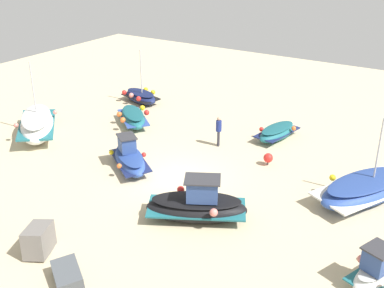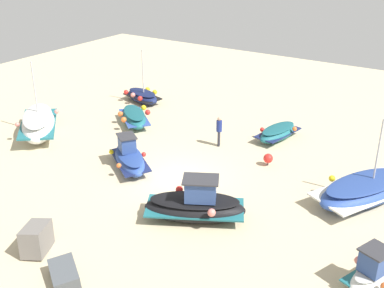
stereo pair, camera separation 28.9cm
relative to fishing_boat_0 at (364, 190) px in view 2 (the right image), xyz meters
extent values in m
plane|color=beige|center=(8.26, 2.68, -0.57)|extent=(51.85, 51.85, 0.00)
ellipsoid|color=#2D4C9E|center=(0.00, 0.00, -0.05)|extent=(4.05, 5.46, 1.06)
cube|color=white|center=(0.00, 0.00, 0.00)|extent=(4.02, 5.31, 0.12)
ellipsoid|color=navy|center=(0.00, 0.00, 0.38)|extent=(3.56, 4.80, 0.19)
cylinder|color=#B7B7BC|center=(-0.21, -0.43, 1.87)|extent=(0.08, 0.08, 2.82)
sphere|color=yellow|center=(1.40, 0.31, 0.30)|extent=(0.29, 0.29, 0.29)
ellipsoid|color=white|center=(18.13, 2.74, 0.08)|extent=(4.97, 4.93, 1.39)
cube|color=#1E6670|center=(18.13, 2.74, 0.15)|extent=(4.84, 4.80, 0.20)
ellipsoid|color=beige|center=(18.13, 2.74, 0.63)|extent=(4.34, 4.30, 0.29)
cylinder|color=#B7B7BC|center=(18.46, 2.43, 2.25)|extent=(0.08, 0.08, 3.03)
sphere|color=#EA7F75|center=(18.04, 1.38, 0.49)|extent=(0.26, 0.26, 0.26)
sphere|color=#EA7F75|center=(18.22, 4.10, 0.52)|extent=(0.26, 0.26, 0.26)
ellipsoid|color=white|center=(-1.99, 5.05, -0.22)|extent=(2.21, 3.47, 0.70)
cube|color=#1E6670|center=(-1.99, 5.05, -0.18)|extent=(2.21, 3.36, 0.06)
ellipsoid|color=beige|center=(-1.99, 5.05, 0.07)|extent=(1.95, 3.05, 0.11)
cube|color=#2D4784|center=(-1.77, 5.63, 0.53)|extent=(1.00, 1.05, 0.79)
cube|color=#333338|center=(-1.77, 5.63, 0.95)|extent=(1.16, 1.22, 0.06)
sphere|color=yellow|center=(-1.53, 4.38, 0.00)|extent=(0.29, 0.29, 0.29)
sphere|color=#EA7F75|center=(-1.20, 5.25, 0.06)|extent=(0.29, 0.29, 0.29)
ellipsoid|color=#1E6670|center=(6.08, -4.39, -0.20)|extent=(1.76, 3.32, 0.76)
cube|color=navy|center=(6.08, -4.39, -0.16)|extent=(1.78, 3.20, 0.08)
ellipsoid|color=#1A565F|center=(6.08, -4.39, 0.11)|extent=(1.54, 2.92, 0.14)
sphere|color=orange|center=(5.26, -4.81, 0.11)|extent=(0.27, 0.27, 0.27)
sphere|color=red|center=(6.89, -3.97, -0.01)|extent=(0.27, 0.27, 0.27)
ellipsoid|color=black|center=(5.52, 5.32, -0.09)|extent=(4.49, 3.43, 1.08)
cube|color=#1E6670|center=(5.52, 5.32, -0.04)|extent=(4.34, 3.34, 0.20)
ellipsoid|color=black|center=(5.52, 5.32, 0.32)|extent=(3.93, 2.97, 0.26)
cube|color=#2D4784|center=(5.30, 5.21, 0.84)|extent=(1.56, 1.42, 0.88)
cube|color=#333338|center=(5.30, 5.21, 1.31)|extent=(1.80, 1.65, 0.06)
sphere|color=red|center=(6.60, 4.88, 0.28)|extent=(0.33, 0.33, 0.33)
sphere|color=#EA7F75|center=(4.44, 5.77, 0.33)|extent=(0.33, 0.33, 0.33)
ellipsoid|color=#2D4C9E|center=(10.85, 3.16, -0.17)|extent=(3.63, 3.13, 0.89)
cube|color=navy|center=(10.85, 3.16, -0.13)|extent=(3.52, 3.04, 0.17)
ellipsoid|color=navy|center=(10.85, 3.16, 0.16)|extent=(3.17, 2.72, 0.22)
cube|color=#2D4784|center=(11.17, 2.93, 0.61)|extent=(1.19, 1.15, 0.77)
cube|color=#333338|center=(11.17, 2.93, 1.03)|extent=(1.38, 1.33, 0.06)
sphere|color=orange|center=(10.61, 4.24, 0.07)|extent=(0.25, 0.25, 0.25)
sphere|color=red|center=(10.41, 2.55, 0.06)|extent=(0.25, 0.25, 0.25)
sphere|color=yellow|center=(11.94, 3.29, 0.09)|extent=(0.25, 0.25, 0.25)
ellipsoid|color=#1E6670|center=(14.53, -1.67, -0.15)|extent=(3.51, 3.23, 0.86)
cube|color=#2D4C9E|center=(14.53, -1.67, -0.10)|extent=(3.43, 3.17, 0.08)
ellipsoid|color=#1A565F|center=(14.53, -1.67, 0.21)|extent=(3.09, 2.83, 0.15)
sphere|color=yellow|center=(14.72, -2.86, 0.12)|extent=(0.34, 0.34, 0.34)
sphere|color=orange|center=(15.27, -1.24, 0.08)|extent=(0.34, 0.34, 0.34)
sphere|color=red|center=(13.79, -2.09, 0.23)|extent=(0.34, 0.34, 0.34)
sphere|color=orange|center=(14.34, -0.47, 0.15)|extent=(0.34, 0.34, 0.34)
ellipsoid|color=navy|center=(16.74, -5.23, -0.18)|extent=(3.30, 2.13, 0.85)
cube|color=black|center=(16.74, -5.23, -0.14)|extent=(3.19, 2.10, 0.14)
ellipsoid|color=#151E45|center=(16.74, -5.23, 0.14)|extent=(2.90, 1.84, 0.19)
cylinder|color=#B7B7BC|center=(16.56, -5.18, 1.70)|extent=(0.08, 0.08, 3.00)
sphere|color=red|center=(16.14, -4.25, 0.09)|extent=(0.33, 0.33, 0.33)
sphere|color=yellow|center=(16.12, -5.86, 0.11)|extent=(0.33, 0.33, 0.33)
sphere|color=#EA7F75|center=(16.96, -4.49, 0.13)|extent=(0.33, 0.33, 0.33)
sphere|color=yellow|center=(16.94, -6.09, 0.10)|extent=(0.33, 0.33, 0.33)
sphere|color=red|center=(17.78, -4.73, 0.12)|extent=(0.33, 0.33, 0.33)
cylinder|color=#2D2D38|center=(8.49, -1.77, -0.13)|extent=(0.14, 0.14, 0.88)
cylinder|color=#2D2D38|center=(8.42, -1.63, -0.13)|extent=(0.14, 0.14, 0.88)
cylinder|color=navy|center=(8.46, -1.70, 0.62)|extent=(0.32, 0.32, 0.62)
sphere|color=tan|center=(8.46, -1.70, 1.04)|extent=(0.22, 0.22, 0.22)
cube|color=#4C5156|center=(7.18, 11.04, -0.31)|extent=(1.65, 1.53, 0.71)
cube|color=slate|center=(9.28, 10.41, -0.04)|extent=(1.41, 1.61, 1.21)
cylinder|color=#3F3F42|center=(5.09, -0.94, -0.49)|extent=(0.08, 0.08, 0.16)
sphere|color=red|center=(5.09, -0.94, -0.16)|extent=(0.49, 0.49, 0.49)
camera|label=1|loc=(-3.56, 19.90, 10.51)|focal=45.00mm
camera|label=2|loc=(-3.81, 19.75, 10.51)|focal=45.00mm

